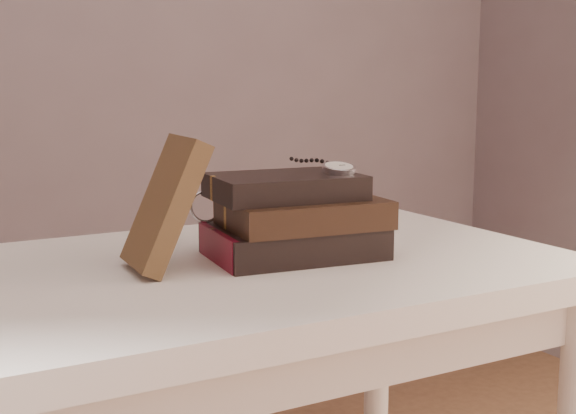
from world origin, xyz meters
TOP-DOWN VIEW (x-y plane):
  - table at (0.00, 0.35)m, footprint 1.00×0.60m
  - book_stack at (0.11, 0.34)m, footprint 0.26×0.20m
  - journal at (-0.09, 0.35)m, footprint 0.11×0.12m
  - pocket_watch at (0.17, 0.32)m, footprint 0.06×0.15m
  - eyeglasses at (0.03, 0.43)m, footprint 0.11×0.13m

SIDE VIEW (x-z plane):
  - table at x=0.00m, z-range 0.28..1.03m
  - book_stack at x=0.11m, z-range 0.75..0.87m
  - eyeglasses at x=0.03m, z-range 0.80..0.84m
  - journal at x=-0.09m, z-range 0.75..0.93m
  - pocket_watch at x=0.17m, z-range 0.87..0.89m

